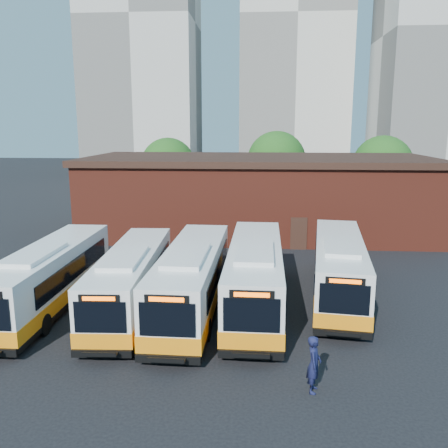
# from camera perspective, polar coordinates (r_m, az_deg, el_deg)

# --- Properties ---
(ground) EXTENTS (220.00, 220.00, 0.00)m
(ground) POSITION_cam_1_polar(r_m,az_deg,el_deg) (21.99, 3.90, -12.27)
(ground) COLOR black
(bus_farwest) EXTENTS (2.51, 11.88, 3.23)m
(bus_farwest) POSITION_cam_1_polar(r_m,az_deg,el_deg) (25.25, -20.28, -6.22)
(bus_farwest) COLOR white
(bus_farwest) RESTS_ON ground
(bus_west) EXTENTS (2.90, 11.51, 3.11)m
(bus_west) POSITION_cam_1_polar(r_m,az_deg,el_deg) (23.87, -11.05, -6.86)
(bus_west) COLOR white
(bus_west) RESTS_ON ground
(bus_midwest) EXTENTS (2.74, 12.16, 3.30)m
(bus_midwest) POSITION_cam_1_polar(r_m,az_deg,el_deg) (23.28, -3.85, -6.92)
(bus_midwest) COLOR white
(bus_midwest) RESTS_ON ground
(bus_mideast) EXTENTS (2.74, 12.37, 3.36)m
(bus_mideast) POSITION_cam_1_polar(r_m,az_deg,el_deg) (23.70, 3.75, -6.51)
(bus_mideast) COLOR white
(bus_mideast) RESTS_ON ground
(bus_east) EXTENTS (3.85, 11.99, 3.22)m
(bus_east) POSITION_cam_1_polar(r_m,az_deg,el_deg) (25.86, 13.63, -5.40)
(bus_east) COLOR white
(bus_east) RESTS_ON ground
(transit_worker) EXTENTS (0.61, 0.81, 2.01)m
(transit_worker) POSITION_cam_1_polar(r_m,az_deg,el_deg) (17.04, 10.77, -16.23)
(transit_worker) COLOR #131738
(transit_worker) RESTS_ON ground
(depot_building) EXTENTS (28.60, 12.60, 6.40)m
(depot_building) POSITION_cam_1_polar(r_m,az_deg,el_deg) (40.48, 4.14, 3.66)
(depot_building) COLOR maroon
(depot_building) RESTS_ON ground
(tree_west) EXTENTS (6.00, 6.00, 7.65)m
(tree_west) POSITION_cam_1_polar(r_m,az_deg,el_deg) (53.21, -6.73, 7.06)
(tree_west) COLOR #382314
(tree_west) RESTS_ON ground
(tree_mid) EXTENTS (6.56, 6.56, 8.36)m
(tree_mid) POSITION_cam_1_polar(r_m,az_deg,el_deg) (54.26, 6.33, 7.61)
(tree_mid) COLOR #382314
(tree_mid) RESTS_ON ground
(tree_east) EXTENTS (6.24, 6.24, 7.96)m
(tree_east) POSITION_cam_1_polar(r_m,az_deg,el_deg) (52.87, 18.52, 6.70)
(tree_east) COLOR #382314
(tree_east) RESTS_ON ground
(tower_left) EXTENTS (20.00, 18.00, 56.20)m
(tower_left) POSITION_cam_1_polar(r_m,az_deg,el_deg) (96.54, -9.87, 22.90)
(tower_left) COLOR beige
(tower_left) RESTS_ON ground
(tower_center) EXTENTS (22.00, 20.00, 61.20)m
(tower_center) POSITION_cam_1_polar(r_m,az_deg,el_deg) (108.44, 8.47, 23.03)
(tower_center) COLOR beige
(tower_center) RESTS_ON ground
(tower_right) EXTENTS (18.00, 18.00, 49.20)m
(tower_right) POSITION_cam_1_polar(r_m,az_deg,el_deg) (94.31, 24.23, 20.19)
(tower_right) COLOR beige
(tower_right) RESTS_ON ground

